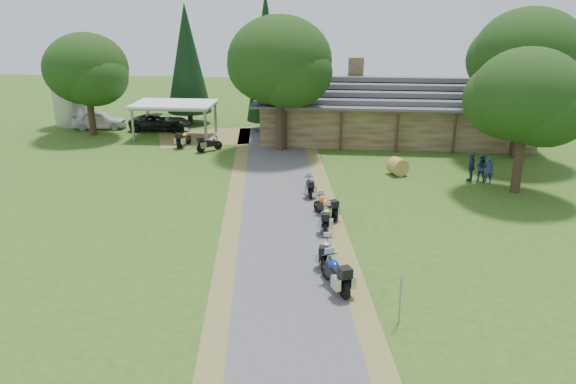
# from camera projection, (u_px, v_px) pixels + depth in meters

# --- Properties ---
(ground) EXTENTS (120.00, 120.00, 0.00)m
(ground) POSITION_uv_depth(u_px,v_px,m) (286.00, 271.00, 22.77)
(ground) COLOR #345217
(ground) RESTS_ON ground
(driveway) EXTENTS (51.95, 51.95, 0.00)m
(driveway) POSITION_uv_depth(u_px,v_px,m) (284.00, 232.00, 26.58)
(driveway) COLOR #4E4E51
(driveway) RESTS_ON ground
(lodge) EXTENTS (21.40, 9.40, 4.90)m
(lodge) POSITION_uv_depth(u_px,v_px,m) (393.00, 108.00, 44.02)
(lodge) COLOR brown
(lodge) RESTS_ON ground
(silo) EXTENTS (3.15, 3.15, 6.02)m
(silo) POSITION_uv_depth(u_px,v_px,m) (70.00, 91.00, 48.58)
(silo) COLOR gray
(silo) RESTS_ON ground
(carport) EXTENTS (6.40, 4.30, 2.76)m
(carport) POSITION_uv_depth(u_px,v_px,m) (175.00, 120.00, 44.77)
(carport) COLOR white
(carport) RESTS_ON ground
(car_white_sedan) EXTENTS (3.31, 6.03, 1.91)m
(car_white_sedan) POSITION_uv_depth(u_px,v_px,m) (99.00, 118.00, 47.81)
(car_white_sedan) COLOR white
(car_white_sedan) RESTS_ON ground
(car_dark_suv) EXTENTS (2.46, 5.54, 2.10)m
(car_dark_suv) POSITION_uv_depth(u_px,v_px,m) (160.00, 118.00, 47.21)
(car_dark_suv) COLOR black
(car_dark_suv) RESTS_ON ground
(motorcycle_row_a) EXTENTS (1.50, 2.17, 1.42)m
(motorcycle_row_a) POSITION_uv_depth(u_px,v_px,m) (336.00, 272.00, 21.13)
(motorcycle_row_a) COLOR navy
(motorcycle_row_a) RESTS_ON ground
(motorcycle_row_b) EXTENTS (0.72, 1.74, 1.16)m
(motorcycle_row_b) POSITION_uv_depth(u_px,v_px,m) (326.00, 250.00, 23.26)
(motorcycle_row_b) COLOR #AAAEB3
(motorcycle_row_b) RESTS_ON ground
(motorcycle_row_c) EXTENTS (0.62, 1.81, 1.23)m
(motorcycle_row_c) POSITION_uv_depth(u_px,v_px,m) (326.00, 217.00, 26.69)
(motorcycle_row_c) COLOR yellow
(motorcycle_row_c) RESTS_ON ground
(motorcycle_row_d) EXTENTS (1.54, 1.85, 1.26)m
(motorcycle_row_d) POSITION_uv_depth(u_px,v_px,m) (326.00, 205.00, 28.21)
(motorcycle_row_d) COLOR #BD3C07
(motorcycle_row_d) RESTS_ON ground
(motorcycle_row_e) EXTENTS (0.83, 1.75, 1.15)m
(motorcycle_row_e) POSITION_uv_depth(u_px,v_px,m) (309.00, 186.00, 31.42)
(motorcycle_row_e) COLOR black
(motorcycle_row_e) RESTS_ON ground
(motorcycle_carport_a) EXTENTS (0.97, 1.98, 1.29)m
(motorcycle_carport_a) POSITION_uv_depth(u_px,v_px,m) (184.00, 138.00, 42.03)
(motorcycle_carport_a) COLOR #D8AE02
(motorcycle_carport_a) RESTS_ON ground
(motorcycle_carport_b) EXTENTS (1.74, 1.70, 1.25)m
(motorcycle_carport_b) POSITION_uv_depth(u_px,v_px,m) (209.00, 143.00, 40.74)
(motorcycle_carport_b) COLOR slate
(motorcycle_carport_b) RESTS_ON ground
(person_a) EXTENTS (0.55, 0.40, 1.93)m
(person_a) POSITION_uv_depth(u_px,v_px,m) (489.00, 167.00, 33.44)
(person_a) COLOR navy
(person_a) RESTS_ON ground
(person_b) EXTENTS (0.67, 0.63, 1.91)m
(person_b) POSITION_uv_depth(u_px,v_px,m) (482.00, 165.00, 33.95)
(person_b) COLOR navy
(person_b) RESTS_ON ground
(person_c) EXTENTS (0.63, 0.71, 2.05)m
(person_c) POSITION_uv_depth(u_px,v_px,m) (472.00, 164.00, 33.84)
(person_c) COLOR navy
(person_c) RESTS_ON ground
(hay_bale) EXTENTS (1.41, 1.37, 1.08)m
(hay_bale) POSITION_uv_depth(u_px,v_px,m) (398.00, 166.00, 35.17)
(hay_bale) COLOR #A58A3C
(hay_bale) RESTS_ON ground
(sign_post) EXTENTS (0.33, 0.06, 1.84)m
(sign_post) POSITION_uv_depth(u_px,v_px,m) (400.00, 300.00, 18.73)
(sign_post) COLOR gray
(sign_post) RESTS_ON ground
(oak_lodge_left) EXTENTS (7.30, 7.30, 10.45)m
(oak_lodge_left) POSITION_uv_depth(u_px,v_px,m) (280.00, 78.00, 39.38)
(oak_lodge_left) COLOR black
(oak_lodge_left) RESTS_ON ground
(oak_lodge_right) EXTENTS (7.22, 7.22, 11.35)m
(oak_lodge_right) POSITION_uv_depth(u_px,v_px,m) (526.00, 76.00, 37.27)
(oak_lodge_right) COLOR black
(oak_lodge_right) RESTS_ON ground
(oak_driveway) EXTENTS (6.07, 6.07, 8.95)m
(oak_driveway) POSITION_uv_depth(u_px,v_px,m) (525.00, 115.00, 30.71)
(oak_driveway) COLOR black
(oak_driveway) RESTS_ON ground
(oak_silo) EXTENTS (6.57, 6.57, 8.62)m
(oak_silo) POSITION_uv_depth(u_px,v_px,m) (88.00, 82.00, 44.41)
(oak_silo) COLOR black
(oak_silo) RESTS_ON ground
(cedar_near) EXTENTS (3.34, 3.34, 11.25)m
(cedar_near) POSITION_uv_depth(u_px,v_px,m) (266.00, 62.00, 45.74)
(cedar_near) COLOR black
(cedar_near) RESTS_ON ground
(cedar_far) EXTENTS (3.90, 3.90, 10.35)m
(cedar_far) POSITION_uv_depth(u_px,v_px,m) (187.00, 64.00, 48.61)
(cedar_far) COLOR black
(cedar_far) RESTS_ON ground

